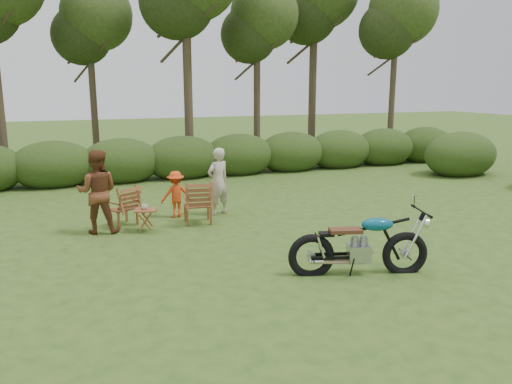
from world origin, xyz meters
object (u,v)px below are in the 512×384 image
object	(u,v)px
lawn_chair_right	(198,223)
lawn_chair_left	(123,225)
side_table	(146,220)
child	(177,217)
motorcycle	(357,273)
adult_a	(219,214)
adult_b	(100,232)
cup	(144,207)

from	to	relation	value
lawn_chair_right	lawn_chair_left	distance (m)	1.64
side_table	child	world-z (taller)	child
motorcycle	adult_a	world-z (taller)	adult_a
lawn_chair_right	side_table	bearing A→B (deg)	20.42
lawn_chair_left	adult_b	distance (m)	0.65
lawn_chair_right	side_table	xyz separation A→B (m)	(-1.19, -0.26, 0.24)
cup	adult_b	size ratio (longest dim) A/B	0.08
cup	child	size ratio (longest dim) A/B	0.12
side_table	adult_b	distance (m)	0.99
adult_a	child	xyz separation A→B (m)	(-0.99, 0.12, 0.00)
lawn_chair_right	adult_a	xyz separation A→B (m)	(0.66, 0.57, 0.00)
adult_b	cup	bearing A→B (deg)	176.99
child	lawn_chair_left	bearing A→B (deg)	9.26
lawn_chair_left	side_table	size ratio (longest dim) A/B	1.82
motorcycle	lawn_chair_right	size ratio (longest dim) A/B	2.26
adult_a	adult_b	bearing A→B (deg)	-9.80
cup	child	world-z (taller)	cup
lawn_chair_left	cup	xyz separation A→B (m)	(0.38, -0.67, 0.54)
adult_b	child	bearing A→B (deg)	-145.93
side_table	adult_a	size ratio (longest dim) A/B	0.30
motorcycle	lawn_chair_left	xyz separation A→B (m)	(-3.22, 4.37, 0.00)
cup	adult_b	world-z (taller)	adult_b
adult_a	adult_b	distance (m)	2.82
lawn_chair_right	cup	xyz separation A→B (m)	(-1.21, -0.24, 0.54)
motorcycle	lawn_chair_left	size ratio (longest dim) A/B	2.47
lawn_chair_right	cup	world-z (taller)	cup
side_table	adult_b	xyz separation A→B (m)	(-0.91, 0.30, -0.24)
adult_a	lawn_chair_right	bearing A→B (deg)	20.14
lawn_chair_right	cup	distance (m)	1.34
adult_b	lawn_chair_right	bearing A→B (deg)	-166.94
lawn_chair_right	cup	size ratio (longest dim) A/B	7.12
cup	adult_b	distance (m)	1.08
lawn_chair_left	child	xyz separation A→B (m)	(1.25, 0.26, 0.00)
side_table	adult_a	world-z (taller)	adult_a
motorcycle	cup	xyz separation A→B (m)	(-2.84, 3.70, 0.54)
cup	side_table	bearing A→B (deg)	-57.67
lawn_chair_right	lawn_chair_left	world-z (taller)	lawn_chair_right
adult_a	adult_b	xyz separation A→B (m)	(-2.76, -0.53, 0.00)
cup	adult_b	bearing A→B (deg)	162.89
lawn_chair_right	child	bearing A→B (deg)	-55.93
lawn_chair_right	lawn_chair_left	size ratio (longest dim) A/B	1.09
lawn_chair_left	child	size ratio (longest dim) A/B	0.81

